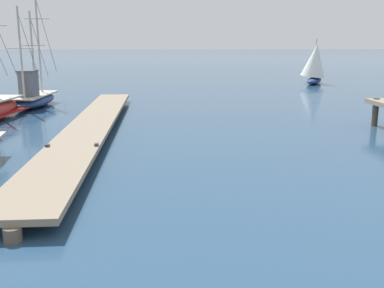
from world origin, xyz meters
The scene contains 3 objects.
floating_dock centered at (-6.68, 18.00, 0.36)m, with size 2.59×21.29×0.53m.
fishing_boat_1 centered at (-11.52, 26.00, 0.64)m, with size 1.86×7.25×6.79m.
distant_sailboat centered at (9.39, 39.89, 1.81)m, with size 3.13×4.33×4.01m.
Camera 1 is at (-3.02, -0.77, 3.87)m, focal length 42.04 mm.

